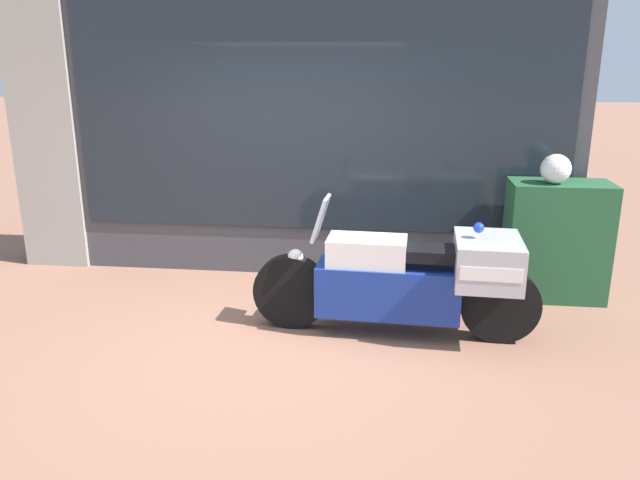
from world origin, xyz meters
The scene contains 6 objects.
ground_plane centered at (0.00, 0.00, 0.00)m, with size 60.00×60.00×0.00m, color #8E604C.
shop_building centered at (-0.36, 2.00, 1.93)m, with size 6.19×0.55×3.85m.
window_display centered at (0.30, 2.03, 0.45)m, with size 5.00×0.30×1.87m.
paramedic_motorcycle centered at (1.36, 0.36, 0.53)m, with size 2.49×0.74×1.21m.
utility_cabinet centered at (2.77, 1.45, 0.59)m, with size 0.97×0.53×1.18m, color #235633.
white_helmet centered at (2.68, 1.37, 1.32)m, with size 0.28×0.28×0.28m, color white.
Camera 1 is at (1.14, -4.73, 2.36)m, focal length 35.00 mm.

